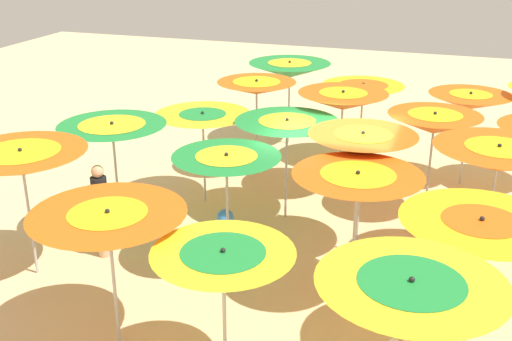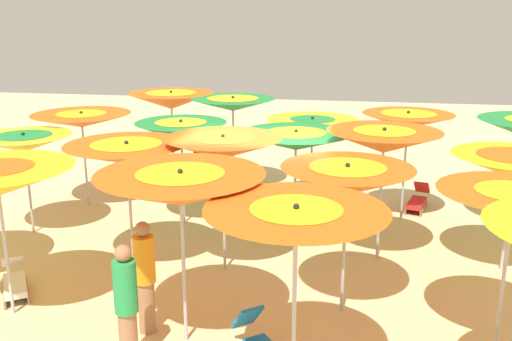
# 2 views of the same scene
# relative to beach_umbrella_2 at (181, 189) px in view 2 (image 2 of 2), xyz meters

# --- Properties ---
(ground) EXTENTS (39.96, 39.96, 0.04)m
(ground) POSITION_rel_beach_umbrella_2_xyz_m (-0.54, -3.02, -2.25)
(ground) COLOR beige
(beach_umbrella_2) EXTENTS (2.24, 2.24, 2.51)m
(beach_umbrella_2) POSITION_rel_beach_umbrella_2_xyz_m (0.00, 0.00, 0.00)
(beach_umbrella_2) COLOR #B2B2B7
(beach_umbrella_2) RESTS_ON ground
(beach_umbrella_3) EXTENTS (2.05, 2.05, 2.46)m
(beach_umbrella_3) POSITION_rel_beach_umbrella_2_xyz_m (-1.62, 1.01, 0.01)
(beach_umbrella_3) COLOR #B2B2B7
(beach_umbrella_3) RESTS_ON ground
(beach_umbrella_5) EXTENTS (1.91, 1.91, 2.14)m
(beach_umbrella_5) POSITION_rel_beach_umbrella_2_xyz_m (4.33, -3.40, -0.31)
(beach_umbrella_5) COLOR #B2B2B7
(beach_umbrella_5) RESTS_ON ground
(beach_umbrella_6) EXTENTS (2.13, 2.13, 2.35)m
(beach_umbrella_6) POSITION_rel_beach_umbrella_2_xyz_m (1.62, -2.14, -0.11)
(beach_umbrella_6) COLOR #B2B2B7
(beach_umbrella_6) RESTS_ON ground
(beach_umbrella_7) EXTENTS (2.01, 2.01, 2.48)m
(beach_umbrella_7) POSITION_rel_beach_umbrella_2_xyz_m (-0.03, -2.34, 0.01)
(beach_umbrella_7) COLOR #B2B2B7
(beach_umbrella_7) RESTS_ON ground
(beach_umbrella_8) EXTENTS (1.95, 1.95, 2.37)m
(beach_umbrella_8) POSITION_rel_beach_umbrella_2_xyz_m (-2.14, -1.19, -0.13)
(beach_umbrella_8) COLOR #B2B2B7
(beach_umbrella_8) RESTS_ON ground
(beach_umbrella_10) EXTENTS (2.26, 2.26, 2.27)m
(beach_umbrella_10) POSITION_rel_beach_umbrella_2_xyz_m (3.99, -5.28, -0.18)
(beach_umbrella_10) COLOR #B2B2B7
(beach_umbrella_10) RESTS_ON ground
(beach_umbrella_11) EXTENTS (1.93, 1.93, 2.30)m
(beach_umbrella_11) POSITION_rel_beach_umbrella_2_xyz_m (1.37, -4.48, -0.18)
(beach_umbrella_11) COLOR #B2B2B7
(beach_umbrella_11) RESTS_ON ground
(beach_umbrella_12) EXTENTS (2.18, 2.18, 2.25)m
(beach_umbrella_12) POSITION_rel_beach_umbrella_2_xyz_m (-1.10, -4.08, -0.21)
(beach_umbrella_12) COLOR #B2B2B7
(beach_umbrella_12) RESTS_ON ground
(beach_umbrella_13) EXTENTS (2.03, 2.03, 2.51)m
(beach_umbrella_13) POSITION_rel_beach_umbrella_2_xyz_m (-2.74, -3.25, 0.02)
(beach_umbrella_13) COLOR #B2B2B7
(beach_umbrella_13) RESTS_ON ground
(beach_umbrella_15) EXTENTS (2.27, 2.27, 2.45)m
(beach_umbrella_15) POSITION_rel_beach_umbrella_2_xyz_m (2.64, -7.77, -0.06)
(beach_umbrella_15) COLOR #B2B2B7
(beach_umbrella_15) RESTS_ON ground
(beach_umbrella_16) EXTENTS (2.11, 2.11, 2.45)m
(beach_umbrella_16) POSITION_rel_beach_umbrella_2_xyz_m (0.80, -7.06, -0.00)
(beach_umbrella_16) COLOR #B2B2B7
(beach_umbrella_16) RESTS_ON ground
(beach_umbrella_17) EXTENTS (2.11, 2.11, 2.17)m
(beach_umbrella_17) POSITION_rel_beach_umbrella_2_xyz_m (-1.27, -6.05, -0.28)
(beach_umbrella_17) COLOR #B2B2B7
(beach_umbrella_17) RESTS_ON ground
(beach_umbrella_18) EXTENTS (1.93, 1.93, 2.45)m
(beach_umbrella_18) POSITION_rel_beach_umbrella_2_xyz_m (-3.34, -5.49, 0.00)
(beach_umbrella_18) COLOR #B2B2B7
(beach_umbrella_18) RESTS_ON ground
(lounger_1) EXTENTS (0.97, 1.20, 0.50)m
(lounger_1) POSITION_rel_beach_umbrella_2_xyz_m (3.15, -0.85, -2.04)
(lounger_1) COLOR olive
(lounger_1) RESTS_ON ground
(lounger_2) EXTENTS (0.68, 1.28, 0.58)m
(lounger_2) POSITION_rel_beach_umbrella_2_xyz_m (-3.76, -6.25, -2.03)
(lounger_2) COLOR olive
(lounger_2) RESTS_ON ground
(beachgoer_0) EXTENTS (0.30, 0.30, 1.70)m
(beachgoer_0) POSITION_rel_beach_umbrella_2_xyz_m (0.55, 0.72, -1.34)
(beachgoer_0) COLOR #A3704C
(beachgoer_0) RESTS_ON ground
(beachgoer_1) EXTENTS (0.30, 0.30, 1.69)m
(beachgoer_1) POSITION_rel_beach_umbrella_2_xyz_m (0.61, -0.12, -1.35)
(beachgoer_1) COLOR #A3704C
(beachgoer_1) RESTS_ON ground
(beachgoer_2) EXTENTS (0.30, 0.30, 1.87)m
(beachgoer_2) POSITION_rel_beach_umbrella_2_xyz_m (1.67, -6.92, -1.24)
(beachgoer_2) COLOR #D8A87F
(beachgoer_2) RESTS_ON ground
(beach_ball) EXTENTS (0.36, 0.36, 0.36)m
(beach_ball) POSITION_rel_beach_umbrella_2_xyz_m (-0.30, -5.18, -2.05)
(beach_ball) COLOR #337FE5
(beach_ball) RESTS_ON ground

